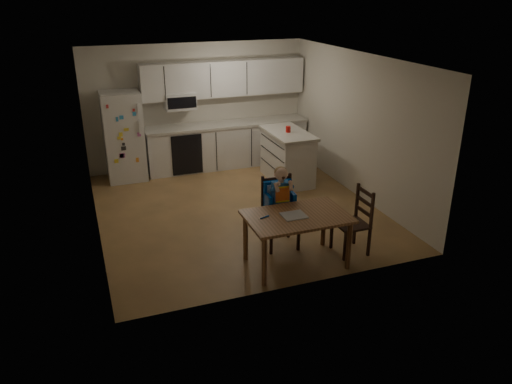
{
  "coord_description": "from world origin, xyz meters",
  "views": [
    {
      "loc": [
        -2.36,
        -7.37,
        3.49
      ],
      "look_at": [
        -0.16,
        -1.4,
        0.87
      ],
      "focal_mm": 35.0,
      "sensor_mm": 36.0,
      "label": 1
    }
  ],
  "objects": [
    {
      "name": "dining_table",
      "position": [
        0.2,
        -2.0,
        0.62
      ],
      "size": [
        1.35,
        0.87,
        0.72
      ],
      "color": "brown",
      "rests_on": "ground"
    },
    {
      "name": "napkin",
      "position": [
        0.15,
        -2.0,
        0.73
      ],
      "size": [
        0.31,
        0.27,
        0.01
      ],
      "primitive_type": "cube",
      "color": "#A3A3A8",
      "rests_on": "dining_table"
    },
    {
      "name": "red_cup",
      "position": [
        1.34,
        0.92,
        1.03
      ],
      "size": [
        0.09,
        0.09,
        0.11
      ],
      "primitive_type": "cylinder",
      "color": "red",
      "rests_on": "kitchen_island"
    },
    {
      "name": "kitchen_island",
      "position": [
        1.35,
        0.96,
        0.49
      ],
      "size": [
        0.69,
        1.32,
        0.98
      ],
      "color": "silver",
      "rests_on": "ground"
    },
    {
      "name": "refrigerator",
      "position": [
        -1.55,
        2.15,
        0.85
      ],
      "size": [
        0.72,
        0.7,
        1.7
      ],
      "primitive_type": "cube",
      "color": "silver",
      "rests_on": "ground"
    },
    {
      "name": "chair_booster",
      "position": [
        0.2,
        -1.4,
        0.73
      ],
      "size": [
        0.48,
        0.48,
        1.21
      ],
      "rotation": [
        0.0,
        0.0,
        -0.06
      ],
      "color": "black",
      "rests_on": "ground"
    },
    {
      "name": "kitchen_run",
      "position": [
        0.5,
        2.24,
        0.88
      ],
      "size": [
        3.37,
        0.62,
        2.15
      ],
      "color": "silver",
      "rests_on": "ground"
    },
    {
      "name": "room",
      "position": [
        0.0,
        0.48,
        1.25
      ],
      "size": [
        4.52,
        5.01,
        2.51
      ],
      "color": "brown",
      "rests_on": "ground"
    },
    {
      "name": "toddler_spoon",
      "position": [
        -0.24,
        -1.92,
        0.73
      ],
      "size": [
        0.12,
        0.06,
        0.02
      ],
      "primitive_type": "cylinder",
      "rotation": [
        0.0,
        1.57,
        0.35
      ],
      "color": "#0840A9",
      "rests_on": "dining_table"
    },
    {
      "name": "chair_side",
      "position": [
        1.14,
        -1.97,
        0.54
      ],
      "size": [
        0.42,
        0.42,
        0.95
      ],
      "rotation": [
        0.0,
        0.0,
        -1.56
      ],
      "color": "black",
      "rests_on": "ground"
    }
  ]
}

